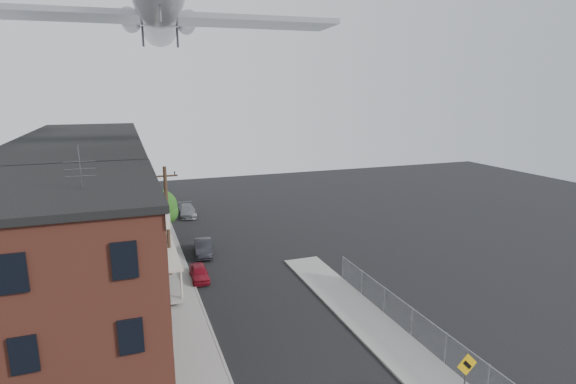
% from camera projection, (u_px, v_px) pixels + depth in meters
% --- Properties ---
extents(sidewalk_left, '(3.00, 62.00, 0.12)m').
position_uv_depth(sidewalk_left, '(165.00, 255.00, 39.96)').
color(sidewalk_left, gray).
rests_on(sidewalk_left, ground).
extents(sidewalk_right, '(3.00, 26.00, 0.12)m').
position_uv_depth(sidewalk_right, '(380.00, 332.00, 27.14)').
color(sidewalk_right, gray).
rests_on(sidewalk_right, ground).
extents(curb_left, '(0.15, 62.00, 0.14)m').
position_uv_depth(curb_left, '(182.00, 253.00, 40.44)').
color(curb_left, gray).
rests_on(curb_left, ground).
extents(curb_right, '(0.15, 26.00, 0.14)m').
position_uv_depth(curb_right, '(359.00, 337.00, 26.65)').
color(curb_right, gray).
rests_on(curb_right, ground).
extents(corner_building, '(10.31, 12.30, 12.15)m').
position_uv_depth(corner_building, '(50.00, 290.00, 21.09)').
color(corner_building, '#3D1C13').
rests_on(corner_building, ground).
extents(row_house_a, '(11.98, 7.00, 10.30)m').
position_uv_depth(row_house_a, '(71.00, 233.00, 29.81)').
color(row_house_a, slate).
rests_on(row_house_a, ground).
extents(row_house_b, '(11.98, 7.00, 10.30)m').
position_uv_depth(row_house_b, '(80.00, 208.00, 36.23)').
color(row_house_b, gray).
rests_on(row_house_b, ground).
extents(row_house_c, '(11.98, 7.00, 10.30)m').
position_uv_depth(row_house_c, '(86.00, 190.00, 42.65)').
color(row_house_c, slate).
rests_on(row_house_c, ground).
extents(row_house_d, '(11.98, 7.00, 10.30)m').
position_uv_depth(row_house_d, '(90.00, 178.00, 49.07)').
color(row_house_d, gray).
rests_on(row_house_d, ground).
extents(row_house_e, '(11.98, 7.00, 10.30)m').
position_uv_depth(row_house_e, '(94.00, 168.00, 55.48)').
color(row_house_e, slate).
rests_on(row_house_e, ground).
extents(chainlink_fence, '(0.06, 18.06, 1.90)m').
position_uv_depth(chainlink_fence, '(412.00, 322.00, 26.52)').
color(chainlink_fence, gray).
rests_on(chainlink_fence, ground).
extents(warning_sign, '(1.10, 0.11, 2.80)m').
position_uv_depth(warning_sign, '(466.00, 372.00, 20.34)').
color(warning_sign, '#515156').
rests_on(warning_sign, ground).
extents(utility_pole, '(1.80, 0.26, 9.00)m').
position_uv_depth(utility_pole, '(168.00, 224.00, 33.42)').
color(utility_pole, black).
rests_on(utility_pole, ground).
extents(street_tree, '(3.22, 3.20, 5.20)m').
position_uv_depth(street_tree, '(162.00, 208.00, 42.89)').
color(street_tree, black).
rests_on(street_tree, ground).
extents(car_near, '(1.43, 3.37, 1.13)m').
position_uv_depth(car_near, '(199.00, 273.00, 34.79)').
color(car_near, maroon).
rests_on(car_near, ground).
extents(car_mid, '(1.88, 4.27, 1.37)m').
position_uv_depth(car_mid, '(203.00, 247.00, 40.14)').
color(car_mid, black).
rests_on(car_mid, ground).
extents(car_far, '(2.01, 4.63, 1.33)m').
position_uv_depth(car_far, '(187.00, 210.00, 52.76)').
color(car_far, slate).
rests_on(car_far, ground).
extents(airplane, '(24.67, 28.16, 8.13)m').
position_uv_depth(airplane, '(159.00, 7.00, 32.01)').
color(airplane, silver).
rests_on(airplane, ground).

